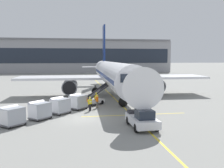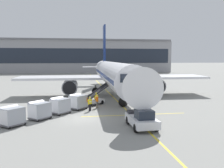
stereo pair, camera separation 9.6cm
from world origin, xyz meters
The scene contains 16 objects.
ground_plane centered at (0.00, 0.00, 0.00)m, with size 600.00×600.00×0.00m, color gray.
parked_airplane centered at (5.80, 15.83, 3.62)m, with size 32.29×42.68×14.14m.
belt_loader centered at (1.70, 7.62, 0.85)m, with size 4.83×4.51×2.88m.
baggage_cart_lead centered at (-0.48, 4.84, 1.00)m, with size 2.54×2.55×1.91m.
baggage_cart_second centered at (-2.58, 2.58, 1.00)m, with size 2.54×2.55×1.91m.
baggage_cart_third centered at (-4.55, 0.30, 1.00)m, with size 2.54×2.55×1.91m.
baggage_cart_fourth centered at (-6.76, -1.93, 1.00)m, with size 2.54×2.55×1.91m.
pushback_tug centered at (5.18, -4.39, 0.83)m, with size 2.23×4.46×1.83m.
ground_crew_by_loader centered at (0.94, 3.55, 1.00)m, with size 0.50×0.40×1.74m.
ground_crew_by_carts centered at (0.59, 5.12, 1.00)m, with size 0.35×0.54×1.74m.
ground_crew_marshaller centered at (1.96, 5.26, 1.00)m, with size 0.35×0.55×1.74m.
ground_crew_wingwalker centered at (2.03, 7.08, 1.00)m, with size 0.57×0.26×1.74m.
safety_cone_engine_keepout centered at (-0.01, 14.63, 0.32)m, with size 0.57×0.57×0.65m.
apron_guidance_line_lead_in centered at (5.45, 15.08, 0.00)m, with size 0.20×110.00×0.01m.
apron_guidance_line_stop_bar centered at (5.77, 0.74, 0.00)m, with size 12.00×0.20×0.01m.
terminal_building centered at (-8.47, 92.16, 7.39)m, with size 104.69×19.96×14.89m.
Camera 1 is at (-1.05, -25.71, 6.38)m, focal length 39.25 mm.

